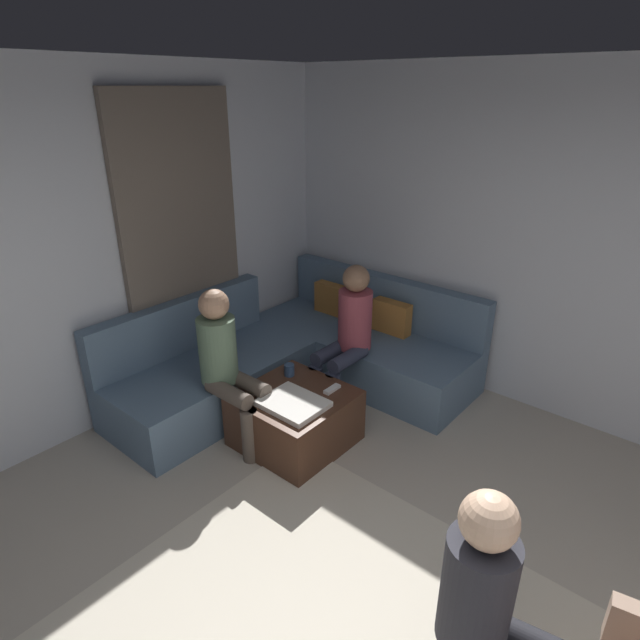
{
  "coord_description": "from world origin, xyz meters",
  "views": [
    {
      "loc": [
        0.77,
        -1.2,
        2.5
      ],
      "look_at": [
        -1.63,
        1.63,
        0.85
      ],
      "focal_mm": 29.63,
      "sensor_mm": 36.0,
      "label": 1
    }
  ],
  "objects_px": {
    "person_on_couch_back": "(348,331)",
    "game_remote": "(332,389)",
    "ottoman": "(295,418)",
    "person_on_armchair": "(499,614)",
    "sectional_couch": "(300,356)",
    "coffee_mug": "(289,370)",
    "person_on_couch_side": "(227,363)"
  },
  "relations": [
    {
      "from": "coffee_mug",
      "to": "person_on_couch_back",
      "type": "distance_m",
      "value": 0.59
    },
    {
      "from": "sectional_couch",
      "to": "ottoman",
      "type": "distance_m",
      "value": 0.86
    },
    {
      "from": "person_on_couch_back",
      "to": "game_remote",
      "type": "bearing_deg",
      "value": 115.95
    },
    {
      "from": "coffee_mug",
      "to": "game_remote",
      "type": "xyz_separation_m",
      "value": [
        0.4,
        0.04,
        -0.04
      ]
    },
    {
      "from": "person_on_couch_back",
      "to": "person_on_armchair",
      "type": "bearing_deg",
      "value": 140.7
    },
    {
      "from": "sectional_couch",
      "to": "person_on_armchair",
      "type": "bearing_deg",
      "value": -32.37
    },
    {
      "from": "person_on_armchair",
      "to": "ottoman",
      "type": "bearing_deg",
      "value": -125.55
    },
    {
      "from": "person_on_couch_back",
      "to": "person_on_couch_side",
      "type": "distance_m",
      "value": 1.05
    },
    {
      "from": "coffee_mug",
      "to": "person_on_couch_side",
      "type": "relative_size",
      "value": 0.08
    },
    {
      "from": "coffee_mug",
      "to": "person_on_couch_back",
      "type": "bearing_deg",
      "value": 73.46
    },
    {
      "from": "ottoman",
      "to": "coffee_mug",
      "type": "distance_m",
      "value": 0.38
    },
    {
      "from": "game_remote",
      "to": "person_on_couch_back",
      "type": "relative_size",
      "value": 0.12
    },
    {
      "from": "coffee_mug",
      "to": "person_on_couch_back",
      "type": "relative_size",
      "value": 0.08
    },
    {
      "from": "ottoman",
      "to": "person_on_couch_side",
      "type": "xyz_separation_m",
      "value": [
        -0.4,
        -0.28,
        0.45
      ]
    },
    {
      "from": "game_remote",
      "to": "person_on_couch_back",
      "type": "bearing_deg",
      "value": 115.95
    },
    {
      "from": "ottoman",
      "to": "person_on_armchair",
      "type": "relative_size",
      "value": 0.64
    },
    {
      "from": "coffee_mug",
      "to": "person_on_couch_back",
      "type": "xyz_separation_m",
      "value": [
        0.16,
        0.54,
        0.19
      ]
    },
    {
      "from": "sectional_couch",
      "to": "game_remote",
      "type": "relative_size",
      "value": 17.0
    },
    {
      "from": "sectional_couch",
      "to": "game_remote",
      "type": "bearing_deg",
      "value": -31.02
    },
    {
      "from": "coffee_mug",
      "to": "ottoman",
      "type": "bearing_deg",
      "value": -39.29
    },
    {
      "from": "coffee_mug",
      "to": "person_on_armchair",
      "type": "xyz_separation_m",
      "value": [
        2.14,
        -1.09,
        0.17
      ]
    },
    {
      "from": "sectional_couch",
      "to": "person_on_couch_side",
      "type": "height_order",
      "value": "person_on_couch_side"
    },
    {
      "from": "ottoman",
      "to": "game_remote",
      "type": "distance_m",
      "value": 0.36
    },
    {
      "from": "sectional_couch",
      "to": "person_on_armchair",
      "type": "relative_size",
      "value": 2.16
    },
    {
      "from": "sectional_couch",
      "to": "person_on_armchair",
      "type": "distance_m",
      "value": 2.95
    },
    {
      "from": "person_on_armchair",
      "to": "coffee_mug",
      "type": "bearing_deg",
      "value": -127.19
    },
    {
      "from": "person_on_couch_side",
      "to": "person_on_armchair",
      "type": "relative_size",
      "value": 1.02
    },
    {
      "from": "person_on_armchair",
      "to": "game_remote",
      "type": "bearing_deg",
      "value": -133.18
    },
    {
      "from": "coffee_mug",
      "to": "sectional_couch",
      "type": "bearing_deg",
      "value": 124.66
    },
    {
      "from": "person_on_armchair",
      "to": "person_on_couch_side",
      "type": "bearing_deg",
      "value": -115.47
    },
    {
      "from": "game_remote",
      "to": "sectional_couch",
      "type": "bearing_deg",
      "value": 148.98
    },
    {
      "from": "person_on_couch_side",
      "to": "game_remote",
      "type": "bearing_deg",
      "value": 130.32
    }
  ]
}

